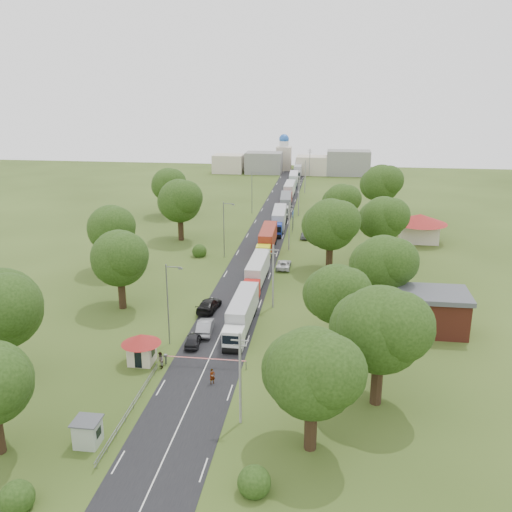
% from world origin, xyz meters
% --- Properties ---
extents(ground, '(260.00, 260.00, 0.00)m').
position_xyz_m(ground, '(0.00, 0.00, 0.00)').
color(ground, '#304416').
rests_on(ground, ground).
extents(road, '(8.00, 200.00, 0.04)m').
position_xyz_m(road, '(0.00, 20.00, 0.00)').
color(road, black).
rests_on(road, ground).
extents(boom_barrier, '(9.22, 0.35, 1.18)m').
position_xyz_m(boom_barrier, '(-1.36, -25.00, 0.89)').
color(boom_barrier, slate).
rests_on(boom_barrier, ground).
extents(guard_booth, '(4.40, 4.40, 3.45)m').
position_xyz_m(guard_booth, '(-7.20, -25.00, 2.16)').
color(guard_booth, beige).
rests_on(guard_booth, ground).
extents(kiosk, '(2.30, 2.30, 2.41)m').
position_xyz_m(kiosk, '(-7.00, -40.00, 1.23)').
color(kiosk, '#99A593').
rests_on(kiosk, ground).
extents(guard_rail, '(0.10, 17.00, 1.70)m').
position_xyz_m(guard_rail, '(-5.00, -35.00, 0.00)').
color(guard_rail, slate).
rests_on(guard_rail, ground).
extents(info_sign, '(0.12, 3.10, 4.10)m').
position_xyz_m(info_sign, '(5.20, 35.00, 3.00)').
color(info_sign, slate).
rests_on(info_sign, ground).
extents(pole_0, '(1.60, 0.24, 9.00)m').
position_xyz_m(pole_0, '(5.50, -35.00, 4.68)').
color(pole_0, gray).
rests_on(pole_0, ground).
extents(pole_1, '(1.60, 0.24, 9.00)m').
position_xyz_m(pole_1, '(5.50, -7.00, 4.68)').
color(pole_1, gray).
rests_on(pole_1, ground).
extents(pole_2, '(1.60, 0.24, 9.00)m').
position_xyz_m(pole_2, '(5.50, 21.00, 4.68)').
color(pole_2, gray).
rests_on(pole_2, ground).
extents(pole_3, '(1.60, 0.24, 9.00)m').
position_xyz_m(pole_3, '(5.50, 49.00, 4.68)').
color(pole_3, gray).
rests_on(pole_3, ground).
extents(pole_4, '(1.60, 0.24, 9.00)m').
position_xyz_m(pole_4, '(5.50, 77.00, 4.68)').
color(pole_4, gray).
rests_on(pole_4, ground).
extents(pole_5, '(1.60, 0.24, 9.00)m').
position_xyz_m(pole_5, '(5.50, 105.00, 4.68)').
color(pole_5, gray).
rests_on(pole_5, ground).
extents(lamp_0, '(2.03, 0.22, 10.00)m').
position_xyz_m(lamp_0, '(-5.35, -20.00, 5.55)').
color(lamp_0, slate).
rests_on(lamp_0, ground).
extents(lamp_1, '(2.03, 0.22, 10.00)m').
position_xyz_m(lamp_1, '(-5.35, 15.00, 5.55)').
color(lamp_1, slate).
rests_on(lamp_1, ground).
extents(lamp_2, '(2.03, 0.22, 10.00)m').
position_xyz_m(lamp_2, '(-5.35, 50.00, 5.55)').
color(lamp_2, slate).
rests_on(lamp_2, ground).
extents(tree_0, '(8.80, 8.80, 11.07)m').
position_xyz_m(tree_0, '(11.99, -37.84, 7.22)').
color(tree_0, '#382616').
rests_on(tree_0, ground).
extents(tree_1, '(9.60, 9.60, 12.05)m').
position_xyz_m(tree_1, '(17.99, -29.83, 7.85)').
color(tree_1, '#382616').
rests_on(tree_1, ground).
extents(tree_2, '(8.00, 8.00, 10.10)m').
position_xyz_m(tree_2, '(13.99, -17.86, 6.60)').
color(tree_2, '#382616').
rests_on(tree_2, ground).
extents(tree_3, '(8.80, 8.80, 11.07)m').
position_xyz_m(tree_3, '(19.99, -7.84, 7.22)').
color(tree_3, '#382616').
rests_on(tree_3, ground).
extents(tree_4, '(9.60, 9.60, 12.05)m').
position_xyz_m(tree_4, '(12.99, 10.17, 7.85)').
color(tree_4, '#382616').
rests_on(tree_4, ground).
extents(tree_5, '(8.80, 8.80, 11.07)m').
position_xyz_m(tree_5, '(21.99, 18.16, 7.22)').
color(tree_5, '#382616').
rests_on(tree_5, ground).
extents(tree_6, '(8.00, 8.00, 10.10)m').
position_xyz_m(tree_6, '(14.99, 35.14, 6.60)').
color(tree_6, '#382616').
rests_on(tree_6, ground).
extents(tree_7, '(9.60, 9.60, 12.05)m').
position_xyz_m(tree_7, '(23.99, 50.17, 7.85)').
color(tree_7, '#382616').
rests_on(tree_7, ground).
extents(tree_9, '(9.60, 9.60, 12.05)m').
position_xyz_m(tree_9, '(-20.01, -29.83, 7.85)').
color(tree_9, '#382616').
rests_on(tree_9, ground).
extents(tree_10, '(8.80, 8.80, 11.07)m').
position_xyz_m(tree_10, '(-15.01, -9.84, 7.22)').
color(tree_10, '#382616').
rests_on(tree_10, ground).
extents(tree_11, '(8.80, 8.80, 11.07)m').
position_xyz_m(tree_11, '(-22.01, 5.16, 7.22)').
color(tree_11, '#382616').
rests_on(tree_11, ground).
extents(tree_12, '(9.60, 9.60, 12.05)m').
position_xyz_m(tree_12, '(-16.01, 25.17, 7.85)').
color(tree_12, '#382616').
rests_on(tree_12, ground).
extents(tree_13, '(8.80, 8.80, 11.07)m').
position_xyz_m(tree_13, '(-24.01, 45.16, 7.22)').
color(tree_13, '#382616').
rests_on(tree_13, ground).
extents(house_brick, '(8.60, 6.60, 5.20)m').
position_xyz_m(house_brick, '(26.00, -12.00, 2.65)').
color(house_brick, maroon).
rests_on(house_brick, ground).
extents(house_cream, '(10.08, 10.08, 5.80)m').
position_xyz_m(house_cream, '(30.00, 30.00, 3.64)').
color(house_cream, beige).
rests_on(house_cream, ground).
extents(distant_town, '(52.00, 8.00, 8.00)m').
position_xyz_m(distant_town, '(0.68, 110.00, 3.49)').
color(distant_town, gray).
rests_on(distant_town, ground).
extents(church, '(5.00, 5.00, 12.30)m').
position_xyz_m(church, '(-4.00, 118.00, 5.39)').
color(church, beige).
rests_on(church, ground).
extents(truck_0, '(2.55, 14.18, 3.93)m').
position_xyz_m(truck_0, '(2.36, -14.58, 2.08)').
color(truck_0, white).
rests_on(truck_0, ground).
extents(truck_1, '(2.52, 13.87, 3.84)m').
position_xyz_m(truck_1, '(2.13, 1.77, 2.04)').
color(truck_1, red).
rests_on(truck_1, ground).
extents(truck_2, '(2.75, 14.52, 4.02)m').
position_xyz_m(truck_2, '(1.61, 19.93, 2.13)').
color(truck_2, yellow).
rests_on(truck_2, ground).
extents(truck_3, '(3.09, 14.95, 4.13)m').
position_xyz_m(truck_3, '(2.21, 35.71, 2.19)').
color(truck_3, '#1B32A3').
rests_on(truck_3, ground).
extents(truck_4, '(3.12, 14.29, 3.95)m').
position_xyz_m(truck_4, '(2.20, 52.26, 2.09)').
color(truck_4, silver).
rests_on(truck_4, ground).
extents(truck_5, '(2.41, 13.88, 3.85)m').
position_xyz_m(truck_5, '(1.77, 69.48, 2.04)').
color(truck_5, maroon).
rests_on(truck_5, ground).
extents(truck_6, '(2.78, 13.84, 3.83)m').
position_xyz_m(truck_6, '(1.63, 86.51, 2.03)').
color(truck_6, '#24613E').
rests_on(truck_6, ground).
extents(truck_7, '(2.62, 13.70, 3.79)m').
position_xyz_m(truck_7, '(1.78, 105.05, 2.01)').
color(truck_7, '#A5A5A5').
rests_on(truck_7, ground).
extents(truck_8, '(2.88, 13.99, 3.87)m').
position_xyz_m(truck_8, '(1.64, 120.87, 2.05)').
color(truck_8, brown).
rests_on(truck_8, ground).
extents(car_lane_front, '(1.98, 4.32, 1.44)m').
position_xyz_m(car_lane_front, '(-2.59, -20.00, 0.72)').
color(car_lane_front, black).
rests_on(car_lane_front, ground).
extents(car_lane_mid, '(2.21, 5.22, 1.68)m').
position_xyz_m(car_lane_mid, '(-1.95, -16.39, 0.84)').
color(car_lane_mid, gray).
rests_on(car_lane_mid, ground).
extents(car_lane_rear, '(2.92, 5.89, 1.65)m').
position_xyz_m(car_lane_rear, '(-3.00, -9.37, 0.82)').
color(car_lane_rear, black).
rests_on(car_lane_rear, ground).
extents(car_verge_near, '(2.33, 4.99, 1.38)m').
position_xyz_m(car_verge_near, '(5.50, 10.09, 0.69)').
color(car_verge_near, silver).
rests_on(car_verge_near, ground).
extents(car_verge_far, '(1.66, 4.11, 1.40)m').
position_xyz_m(car_verge_far, '(8.00, 29.40, 0.70)').
color(car_verge_far, slate).
rests_on(car_verge_far, ground).
extents(pedestrian_near, '(0.73, 0.67, 1.67)m').
position_xyz_m(pedestrian_near, '(1.50, -28.50, 0.83)').
color(pedestrian_near, gray).
rests_on(pedestrian_near, ground).
extents(pedestrian_booth, '(1.07, 1.15, 1.88)m').
position_xyz_m(pedestrian_booth, '(-4.80, -26.00, 0.94)').
color(pedestrian_booth, gray).
rests_on(pedestrian_booth, ground).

